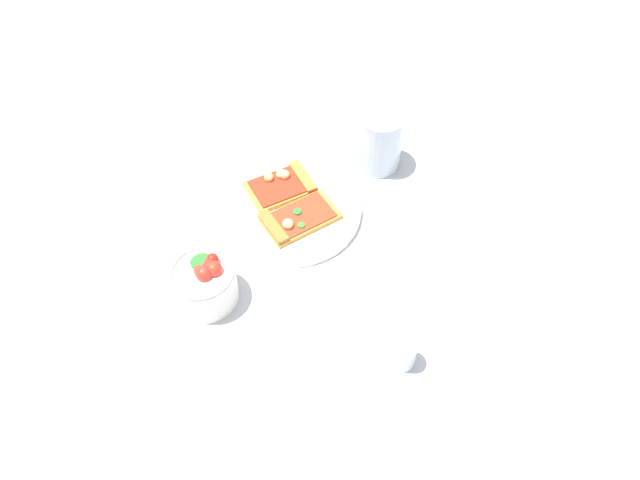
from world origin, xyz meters
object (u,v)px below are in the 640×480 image
object	(u,v)px
pizza_slice_near	(284,184)
soda_glass	(379,142)
pizza_slice_far	(295,220)
pepper_shaker	(405,350)
salad_bowl	(204,282)
plate	(292,210)

from	to	relation	value
pizza_slice_near	soda_glass	world-z (taller)	soda_glass
pizza_slice_far	pepper_shaker	size ratio (longest dim) A/B	1.73
salad_bowl	soda_glass	distance (m)	0.41
soda_glass	pepper_shaker	size ratio (longest dim) A/B	1.47
pizza_slice_far	salad_bowl	distance (m)	0.20
plate	pizza_slice_near	xyz separation A→B (m)	(0.05, -0.02, 0.01)
plate	soda_glass	bearing A→B (deg)	-92.00
plate	pepper_shaker	bearing A→B (deg)	170.62
soda_glass	pepper_shaker	distance (m)	0.41
plate	pizza_slice_far	world-z (taller)	pizza_slice_far
pizza_slice_far	plate	bearing A→B (deg)	-26.77
pizza_slice_near	pepper_shaker	distance (m)	0.38
pizza_slice_near	pizza_slice_far	distance (m)	0.09
pizza_slice_near	pepper_shaker	bearing A→B (deg)	168.86
pizza_slice_far	salad_bowl	xyz separation A→B (m)	(-0.02, 0.19, 0.02)
pizza_slice_far	salad_bowl	size ratio (longest dim) A/B	1.34
salad_bowl	soda_glass	world-z (taller)	soda_glass
plate	soda_glass	size ratio (longest dim) A/B	2.13
pizza_slice_far	soda_glass	size ratio (longest dim) A/B	1.18
pizza_slice_far	soda_glass	world-z (taller)	soda_glass
pizza_slice_near	salad_bowl	distance (m)	0.25
pizza_slice_near	soda_glass	distance (m)	0.19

